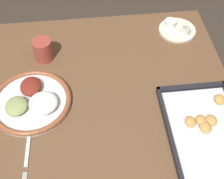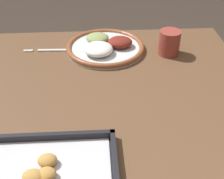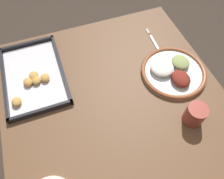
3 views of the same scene
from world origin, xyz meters
The scene contains 4 objects.
dining_table centered at (0.00, 0.00, 0.60)m, with size 0.91×0.92×0.72m.
dinner_plate centered at (0.01, -0.29, 0.73)m, with size 0.29×0.29×0.05m.
fork centered at (0.20, -0.30, 0.72)m, with size 0.21×0.02×0.00m.
drinking_cup centered at (-0.22, -0.25, 0.76)m, with size 0.08×0.08×0.09m.
Camera 2 is at (0.05, 0.74, 1.28)m, focal length 50.00 mm.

